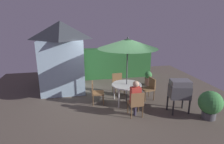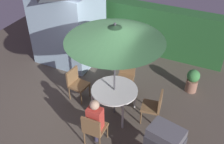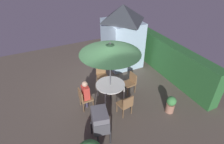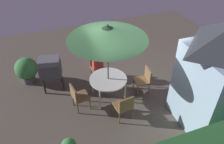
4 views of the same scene
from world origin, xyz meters
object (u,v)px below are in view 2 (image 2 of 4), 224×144
chair_toward_house (76,82)px  potted_plant_by_grill (193,80)px  garden_shed (67,13)px  patio_umbrella (115,33)px  chair_toward_hedge (126,75)px  patio_table (114,92)px  person_in_red (95,117)px  chair_far_side (155,105)px  chair_near_shed (94,128)px  bbq_grill (165,142)px

chair_toward_house → potted_plant_by_grill: (2.85, 1.65, -0.15)m
garden_shed → patio_umbrella: size_ratio=1.22×
garden_shed → chair_toward_hedge: 2.76m
patio_umbrella → potted_plant_by_grill: 3.13m
patio_table → person_in_red: size_ratio=0.93×
chair_far_side → chair_toward_hedge: 1.43m
garden_shed → chair_toward_hedge: bearing=-19.3°
chair_near_shed → chair_far_side: (1.01, 1.29, 0.00)m
garden_shed → chair_toward_house: 2.43m
chair_far_side → chair_near_shed: bearing=-128.0°
person_in_red → chair_toward_hedge: bearing=93.6°
chair_near_shed → potted_plant_by_grill: bearing=60.9°
patio_umbrella → bbq_grill: bearing=-34.6°
chair_near_shed → chair_toward_house: same height
patio_table → chair_near_shed: chair_near_shed is taller
chair_toward_hedge → potted_plant_by_grill: bearing=23.3°
chair_toward_house → potted_plant_by_grill: bearing=30.1°
chair_toward_hedge → person_in_red: (0.13, -2.07, 0.26)m
patio_umbrella → patio_table: bearing=-41.2°
bbq_grill → chair_toward_house: size_ratio=1.33×
chair_toward_house → potted_plant_by_grill: chair_toward_house is taller
chair_far_side → garden_shed: bearing=154.2°
bbq_grill → potted_plant_by_grill: (0.02, 2.89, -0.47)m
chair_toward_house → garden_shed: bearing=126.5°
chair_toward_hedge → chair_near_shed: bearing=-86.5°
chair_near_shed → chair_toward_house: 1.76m
patio_umbrella → chair_toward_house: (-1.21, 0.12, -1.84)m
garden_shed → chair_far_side: bearing=-25.8°
chair_toward_hedge → chair_toward_house: (-1.10, -0.90, 0.00)m
patio_table → potted_plant_by_grill: patio_table is taller
patio_umbrella → potted_plant_by_grill: size_ratio=3.64×
chair_near_shed → chair_toward_house: size_ratio=1.00×
bbq_grill → chair_near_shed: bearing=-179.1°
potted_plant_by_grill → chair_near_shed: bearing=-119.1°
bbq_grill → chair_toward_hedge: size_ratio=1.33×
patio_umbrella → person_in_red: 1.90m
garden_shed → potted_plant_by_grill: bearing=-1.2°
patio_table → chair_toward_house: bearing=174.3°
patio_table → chair_far_side: 1.05m
patio_table → chair_toward_house: chair_toward_house is taller
chair_near_shed → bbq_grill: bearing=0.9°
garden_shed → bbq_grill: size_ratio=2.65×
bbq_grill → chair_toward_house: 3.10m
patio_umbrella → chair_near_shed: size_ratio=2.90×
chair_toward_hedge → chair_toward_house: size_ratio=1.00×
garden_shed → patio_umbrella: garden_shed is taller
patio_table → chair_near_shed: size_ratio=1.30×
bbq_grill → chair_far_side: 1.44m
garden_shed → patio_umbrella: (2.50, -1.86, 0.74)m
garden_shed → chair_near_shed: (2.52, -3.00, -1.10)m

